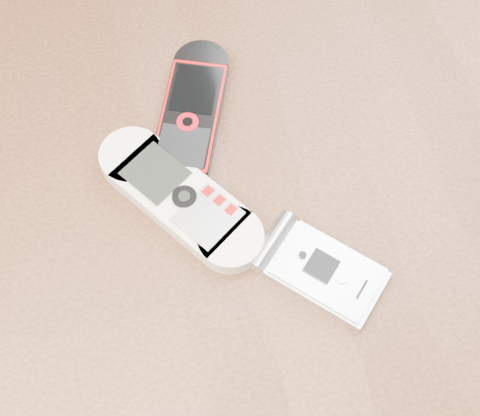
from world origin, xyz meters
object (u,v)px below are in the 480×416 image
(table, at_px, (235,266))
(nokia_white, at_px, (180,197))
(motorola_razr, at_px, (324,271))
(nokia_black_red, at_px, (190,118))

(table, distance_m, nokia_white, 0.12)
(nokia_white, distance_m, motorola_razr, 0.12)
(nokia_white, relative_size, nokia_black_red, 1.01)
(nokia_black_red, height_order, motorola_razr, same)
(motorola_razr, bearing_deg, table, 86.12)
(nokia_white, xyz_separation_m, nokia_black_red, (0.02, 0.07, -0.00))
(table, xyz_separation_m, nokia_white, (-0.04, 0.02, 0.11))
(table, xyz_separation_m, nokia_black_red, (-0.01, 0.09, 0.11))
(nokia_white, xyz_separation_m, motorola_razr, (0.09, -0.08, -0.00))
(table, relative_size, motorola_razr, 12.83)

